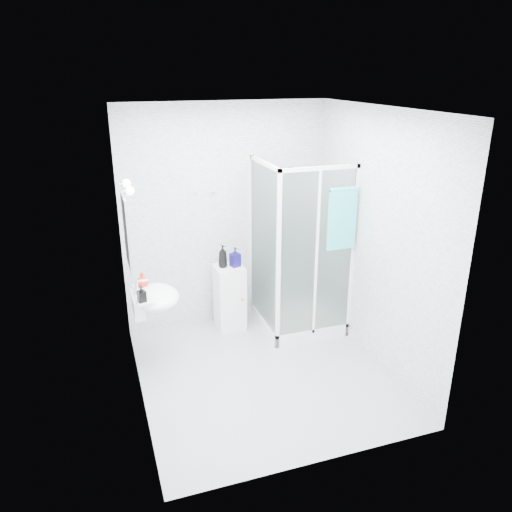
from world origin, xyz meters
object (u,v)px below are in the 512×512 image
object	(u,v)px
wall_basin	(153,298)
shampoo_bottle_b	(235,257)
hand_towel	(342,217)
soap_dispenser_orange	(142,280)
soap_dispenser_black	(142,294)
shampoo_bottle_a	(223,256)
shower_enclosure	(295,295)
storage_cabinet	(230,297)

from	to	relation	value
wall_basin	shampoo_bottle_b	size ratio (longest dim) A/B	2.45
wall_basin	shampoo_bottle_b	world-z (taller)	same
hand_towel	soap_dispenser_orange	bearing A→B (deg)	173.85
hand_towel	soap_dispenser_black	xyz separation A→B (m)	(-2.11, -0.10, -0.52)
shampoo_bottle_a	soap_dispenser_orange	size ratio (longest dim) A/B	1.67
soap_dispenser_orange	soap_dispenser_black	size ratio (longest dim) A/B	1.00
soap_dispenser_black	shampoo_bottle_a	bearing A→B (deg)	38.67
shower_enclosure	shampoo_bottle_a	xyz separation A→B (m)	(-0.78, 0.29, 0.47)
shower_enclosure	shampoo_bottle_a	bearing A→B (deg)	159.40
hand_towel	soap_dispenser_black	bearing A→B (deg)	-177.16
wall_basin	hand_towel	distance (m)	2.10
hand_towel	shampoo_bottle_a	xyz separation A→B (m)	(-1.11, 0.69, -0.55)
storage_cabinet	shampoo_bottle_b	xyz separation A→B (m)	(0.07, -0.01, 0.50)
wall_basin	storage_cabinet	xyz separation A→B (m)	(0.95, 0.60, -0.41)
shampoo_bottle_a	soap_dispenser_orange	xyz separation A→B (m)	(-0.95, -0.47, 0.03)
soap_dispenser_orange	soap_dispenser_black	xyz separation A→B (m)	(-0.04, -0.33, 0.00)
shampoo_bottle_b	soap_dispenser_black	size ratio (longest dim) A/B	1.43
hand_towel	shampoo_bottle_b	world-z (taller)	hand_towel
soap_dispenser_orange	soap_dispenser_black	bearing A→B (deg)	-97.66
shower_enclosure	wall_basin	bearing A→B (deg)	-169.19
storage_cabinet	hand_towel	distance (m)	1.65
hand_towel	soap_dispenser_black	world-z (taller)	hand_towel
storage_cabinet	shampoo_bottle_b	bearing A→B (deg)	-8.34
hand_towel	soap_dispenser_orange	xyz separation A→B (m)	(-2.07, 0.22, -0.52)
shampoo_bottle_a	soap_dispenser_orange	distance (m)	1.07
shower_enclosure	hand_towel	xyz separation A→B (m)	(0.33, -0.40, 1.02)
hand_towel	wall_basin	bearing A→B (deg)	177.55
shampoo_bottle_b	soap_dispenser_black	distance (m)	1.38
storage_cabinet	wall_basin	bearing A→B (deg)	-149.12
wall_basin	shampoo_bottle_a	size ratio (longest dim) A/B	2.11
hand_towel	shower_enclosure	bearing A→B (deg)	129.78
shower_enclosure	soap_dispenser_black	distance (m)	1.91
wall_basin	shampoo_bottle_b	bearing A→B (deg)	30.18
shower_enclosure	shampoo_bottle_a	distance (m)	0.96
shower_enclosure	soap_dispenser_black	world-z (taller)	shower_enclosure
shower_enclosure	shampoo_bottle_a	world-z (taller)	shower_enclosure
wall_basin	hand_towel	xyz separation A→B (m)	(1.99, -0.09, 0.67)
soap_dispenser_orange	soap_dispenser_black	world-z (taller)	same
wall_basin	shower_enclosure	bearing A→B (deg)	10.81
shampoo_bottle_a	shower_enclosure	bearing A→B (deg)	-20.60
shampoo_bottle_b	soap_dispenser_black	world-z (taller)	soap_dispenser_black
hand_towel	soap_dispenser_orange	distance (m)	2.15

